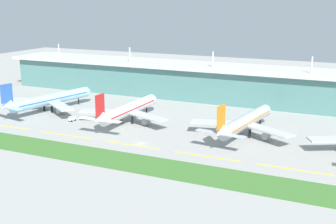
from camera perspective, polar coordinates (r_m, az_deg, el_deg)
ground_plane at (r=191.59m, az=-3.48°, el=-3.99°), size 600.00×600.00×0.00m
terminal_building at (r=274.73m, az=6.01°, el=3.75°), size 288.00×34.00×29.75m
airliner_nearest at (r=252.91m, az=-14.75°, el=1.52°), size 47.78×61.08×18.90m
airliner_near_middle at (r=222.81m, az=-5.08°, el=0.28°), size 48.80×58.71×18.90m
airliner_far_middle at (r=202.77m, az=9.67°, el=-1.25°), size 48.41×58.67×18.90m
taxiway_stripe_west at (r=230.16m, az=-19.69°, el=-1.71°), size 28.00×0.70×0.04m
taxiway_stripe_mid_west at (r=208.29m, az=-12.96°, el=-2.84°), size 28.00×0.70×0.04m
taxiway_stripe_centre at (r=190.02m, az=-4.79°, el=-4.16°), size 28.00×0.70×0.04m
taxiway_stripe_mid_east at (r=176.48m, az=4.91°, el=-5.61°), size 28.00×0.70×0.04m
taxiway_stripe_east at (r=168.80m, az=15.90°, el=-7.04°), size 28.00×0.70×0.04m
grass_verge at (r=173.75m, az=-6.90°, el=-5.97°), size 300.00×18.00×0.10m
baggage_cart at (r=230.57m, az=-12.04°, el=-0.84°), size 2.66×3.90×2.48m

